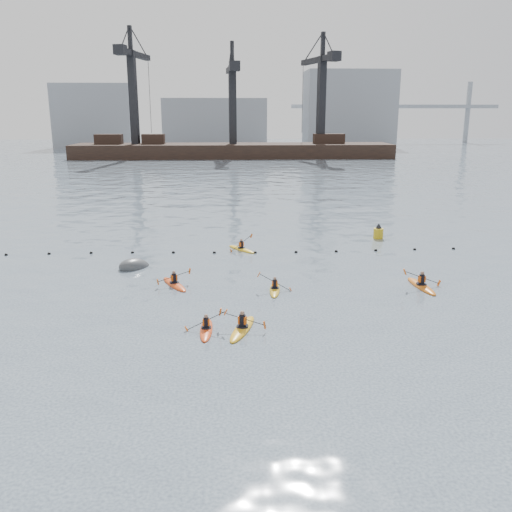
% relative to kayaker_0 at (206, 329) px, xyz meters
% --- Properties ---
extents(ground, '(400.00, 400.00, 0.00)m').
position_rel_kayaker_0_xyz_m(ground, '(1.99, -7.81, -0.09)').
color(ground, '#353F4D').
rests_on(ground, ground).
extents(float_line, '(33.24, 0.73, 0.24)m').
position_rel_kayaker_0_xyz_m(float_line, '(1.49, 14.72, -0.06)').
color(float_line, black).
rests_on(float_line, ground).
extents(barge_pier, '(72.00, 19.30, 29.50)m').
position_rel_kayaker_0_xyz_m(barge_pier, '(1.77, 102.18, 1.81)').
color(barge_pier, black).
rests_on(barge_pier, ground).
extents(skyline, '(141.00, 28.00, 22.00)m').
position_rel_kayaker_0_xyz_m(skyline, '(4.22, 142.46, 9.16)').
color(skyline, gray).
rests_on(skyline, ground).
extents(kayaker_0, '(2.04, 2.92, 1.17)m').
position_rel_kayaker_0_xyz_m(kayaker_0, '(0.00, 0.00, 0.00)').
color(kayaker_0, '#E04315').
rests_on(kayaker_0, ground).
extents(kayaker_1, '(2.23, 3.45, 1.12)m').
position_rel_kayaker_0_xyz_m(kayaker_1, '(1.71, 0.01, 0.01)').
color(kayaker_1, gold).
rests_on(kayaker_1, ground).
extents(kayaker_2, '(2.04, 3.12, 1.02)m').
position_rel_kayaker_0_xyz_m(kayaker_2, '(-2.19, 7.08, 0.01)').
color(kayaker_2, '#DE4614').
rests_on(kayaker_2, ground).
extents(kayaker_3, '(2.04, 2.95, 1.20)m').
position_rel_kayaker_0_xyz_m(kayaker_3, '(3.72, 5.82, -0.00)').
color(kayaker_3, gold).
rests_on(kayaker_3, ground).
extents(kayaker_4, '(2.39, 3.51, 1.30)m').
position_rel_kayaker_0_xyz_m(kayaker_4, '(12.41, 6.02, 0.02)').
color(kayaker_4, '#C65F12').
rests_on(kayaker_4, ground).
extents(kayaker_5, '(2.25, 2.78, 1.22)m').
position_rel_kayaker_0_xyz_m(kayaker_5, '(1.99, 15.49, 0.00)').
color(kayaker_5, yellow).
rests_on(kayaker_5, ground).
extents(mooring_buoy, '(2.77, 2.95, 1.70)m').
position_rel_kayaker_0_xyz_m(mooring_buoy, '(-5.21, 11.08, -0.09)').
color(mooring_buoy, '#414346').
rests_on(mooring_buoy, ground).
extents(nav_buoy, '(0.79, 0.79, 1.43)m').
position_rel_kayaker_0_xyz_m(nav_buoy, '(13.26, 18.78, 0.35)').
color(nav_buoy, gold).
rests_on(nav_buoy, ground).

